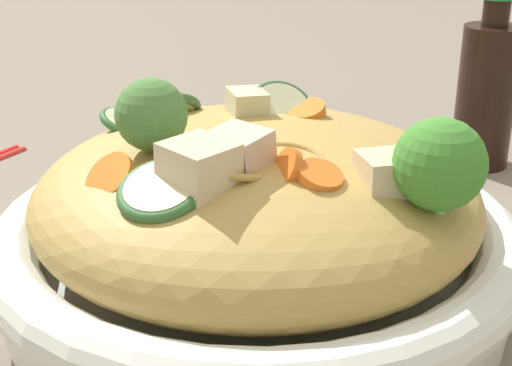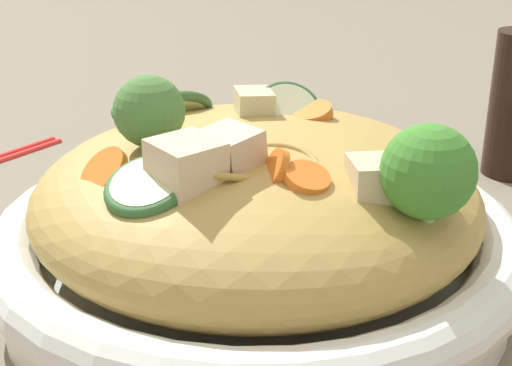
{
  "view_description": "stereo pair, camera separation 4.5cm",
  "coord_description": "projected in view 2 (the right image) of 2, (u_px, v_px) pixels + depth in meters",
  "views": [
    {
      "loc": [
        0.34,
        -0.24,
        0.25
      ],
      "look_at": [
        0.0,
        0.0,
        0.07
      ],
      "focal_mm": 51.87,
      "sensor_mm": 36.0,
      "label": 1
    },
    {
      "loc": [
        0.36,
        -0.21,
        0.25
      ],
      "look_at": [
        0.0,
        0.0,
        0.07
      ],
      "focal_mm": 51.87,
      "sensor_mm": 36.0,
      "label": 2
    }
  ],
  "objects": [
    {
      "name": "noodle_heap",
      "position": [
        256.0,
        196.0,
        0.46
      ],
      "size": [
        0.27,
        0.27,
        0.09
      ],
      "color": "tan",
      "rests_on": "serving_bowl"
    },
    {
      "name": "zucchini_slices",
      "position": [
        188.0,
        132.0,
        0.46
      ],
      "size": [
        0.18,
        0.18,
        0.04
      ],
      "color": "beige",
      "rests_on": "serving_bowl"
    },
    {
      "name": "serving_bowl",
      "position": [
        256.0,
        247.0,
        0.47
      ],
      "size": [
        0.33,
        0.33,
        0.05
      ],
      "color": "white",
      "rests_on": "ground_plane"
    },
    {
      "name": "broccoli_florets",
      "position": [
        335.0,
        153.0,
        0.39
      ],
      "size": [
        0.18,
        0.16,
        0.07
      ],
      "color": "#9EC175",
      "rests_on": "serving_bowl"
    },
    {
      "name": "ground_plane",
      "position": [
        256.0,
        285.0,
        0.48
      ],
      "size": [
        3.0,
        3.0,
        0.0
      ],
      "primitive_type": "plane",
      "color": "#766D5C"
    },
    {
      "name": "carrot_coins",
      "position": [
        245.0,
        153.0,
        0.42
      ],
      "size": [
        0.11,
        0.17,
        0.03
      ],
      "color": "orange",
      "rests_on": "serving_bowl"
    },
    {
      "name": "chicken_chunks",
      "position": [
        250.0,
        155.0,
        0.4
      ],
      "size": [
        0.16,
        0.13,
        0.03
      ],
      "color": "beige",
      "rests_on": "serving_bowl"
    }
  ]
}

